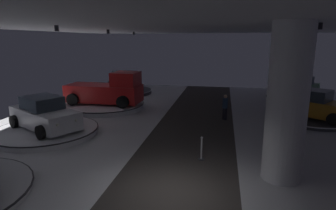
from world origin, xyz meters
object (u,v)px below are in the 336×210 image
Objects in this scene: column_right at (287,104)px; display_platform_deep_left at (123,91)px; display_car_mid_left at (44,114)px; pickup_truck_far_left at (108,91)px; display_platform_deep_right at (297,98)px; display_platform_far_right at (312,119)px; display_platform_far_left at (105,105)px; display_car_deep_right at (298,88)px; display_car_far_right at (313,105)px; display_car_deep_left at (123,81)px; visitor_walking_near at (225,106)px; display_platform_mid_left at (46,131)px.

column_right reaches higher than display_platform_deep_left.
display_platform_deep_left is 12.10m from display_car_mid_left.
display_platform_deep_right is at bearing 21.98° from pickup_truck_far_left.
display_platform_far_left is (-13.88, 0.71, 0.07)m from display_platform_far_right.
display_platform_far_right is at bearing -95.22° from display_car_deep_right.
display_platform_deep_left reaches higher than display_platform_far_right.
display_platform_far_right is at bearing -95.08° from display_platform_deep_right.
display_car_far_right is at bearing -2.87° from display_platform_far_left.
display_car_mid_left is at bearing -142.20° from display_platform_deep_right.
display_platform_deep_right is at bearing 75.08° from column_right.
pickup_truck_far_left reaches higher than display_car_deep_left.
visitor_walking_near is at bearing -129.28° from display_platform_deep_right.
display_platform_far_right is 6.52m from display_car_deep_right.
display_car_far_right is 0.91× the size of display_platform_deep_right.
display_car_far_right is 6.44m from display_car_deep_right.
display_car_far_right is 13.56m from pickup_truck_far_left.
pickup_truck_far_left reaches higher than display_car_deep_right.
display_platform_mid_left is 3.39× the size of visitor_walking_near.
display_car_deep_left reaches higher than display_car_far_right.
display_car_mid_left is (-14.61, -5.37, 0.94)m from display_platform_far_right.
display_platform_far_right is 13.90m from display_platform_far_left.
display_platform_deep_left is (-11.27, 14.93, -2.57)m from column_right.
display_platform_far_right is 0.80× the size of display_platform_far_left.
column_right is 1.22× the size of display_car_deep_left.
visitor_walking_near is (9.29, 4.58, -0.16)m from display_car_mid_left.
display_platform_deep_left is at bearing 178.99° from display_car_deep_right.
display_car_deep_right is at bearing 22.04° from pickup_truck_far_left.
display_platform_far_right is 1.02× the size of display_car_deep_right.
display_platform_far_left is at bearing 177.06° from display_platform_far_right.
display_car_deep_right is (14.47, 5.72, 0.79)m from display_platform_far_left.
column_right reaches higher than display_platform_deep_right.
display_platform_far_right is 16.12m from display_car_deep_left.
display_platform_far_right is 1.00× the size of display_car_deep_left.
display_platform_deep_left reaches higher than display_platform_mid_left.
display_platform_far_left is at bearing -83.04° from display_car_deep_left.
column_right reaches higher than display_car_deep_left.
display_car_deep_right is 0.82× the size of display_platform_mid_left.
display_car_far_right is 16.06m from display_car_deep_left.
display_platform_deep_right is (3.90, 14.64, -2.62)m from column_right.
display_car_deep_right is (3.92, 14.66, -1.76)m from column_right.
visitor_walking_near is (-5.32, -0.79, 0.77)m from display_platform_far_right.
pickup_truck_far_left reaches higher than display_car_mid_left.
display_platform_mid_left is (-15.15, -11.79, 0.04)m from display_platform_deep_right.
display_car_mid_left is (0.01, -12.09, -0.02)m from display_car_deep_left.
display_car_deep_left reaches higher than display_platform_deep_left.
visitor_walking_near is at bearing -10.26° from pickup_truck_far_left.
display_platform_deep_left is (-1.04, 6.00, -1.13)m from pickup_truck_far_left.
display_car_deep_right is at bearing 37.91° from display_platform_mid_left.
display_platform_deep_right is (0.59, 6.39, -0.87)m from display_car_far_right.
pickup_truck_far_left is at bearing -80.06° from display_car_deep_left.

